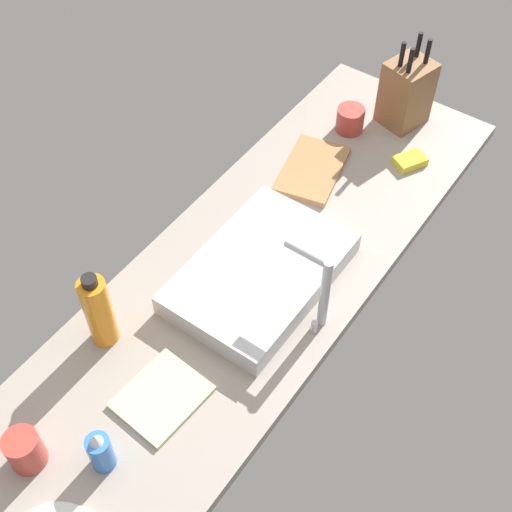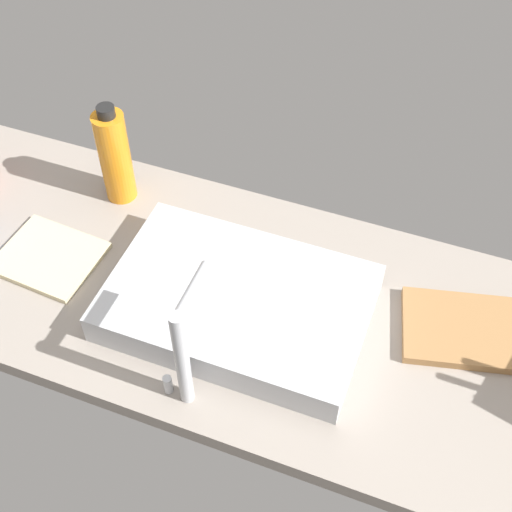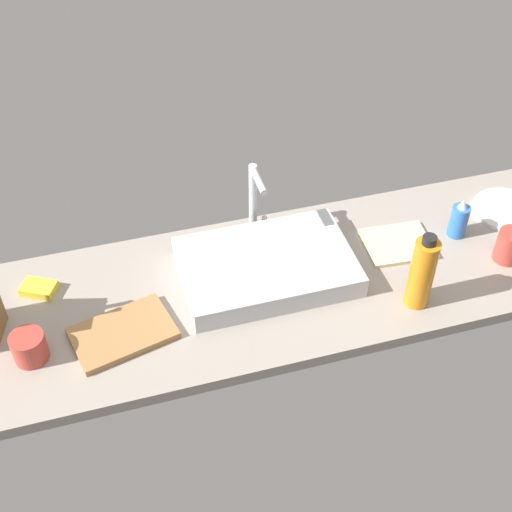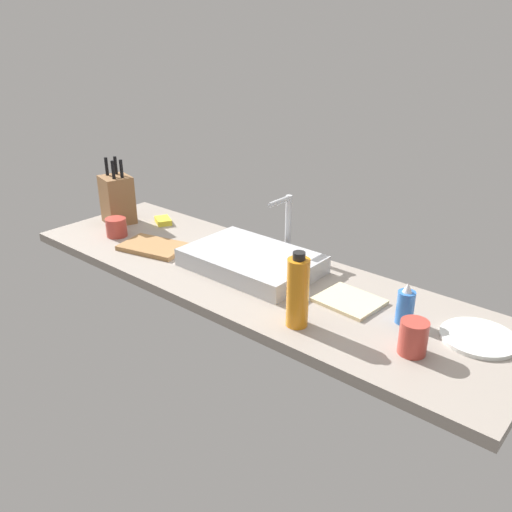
# 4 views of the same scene
# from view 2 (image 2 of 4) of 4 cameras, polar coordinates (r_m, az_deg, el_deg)

# --- Properties ---
(countertop_slab) EXTENTS (1.88, 0.56, 0.04)m
(countertop_slab) POSITION_cam_2_polar(r_m,az_deg,el_deg) (1.33, -1.88, -3.85)
(countertop_slab) COLOR gray
(countertop_slab) RESTS_ON ground
(sink_basin) EXTENTS (0.47, 0.31, 0.06)m
(sink_basin) POSITION_cam_2_polar(r_m,az_deg,el_deg) (1.27, -1.47, -3.86)
(sink_basin) COLOR #B7BABF
(sink_basin) RESTS_ON countertop_slab
(faucet) EXTENTS (0.06, 0.13, 0.23)m
(faucet) POSITION_cam_2_polar(r_m,az_deg,el_deg) (1.10, -5.97, -7.35)
(faucet) COLOR #B7BABF
(faucet) RESTS_ON countertop_slab
(cutting_board) EXTENTS (0.28, 0.21, 0.02)m
(cutting_board) POSITION_cam_2_polar(r_m,az_deg,el_deg) (1.32, 17.36, -5.88)
(cutting_board) COLOR #9E7042
(cutting_board) RESTS_ON countertop_slab
(water_bottle) EXTENTS (0.07, 0.07, 0.23)m
(water_bottle) POSITION_cam_2_polar(r_m,az_deg,el_deg) (1.46, -11.54, 8.06)
(water_bottle) COLOR orange
(water_bottle) RESTS_ON countertop_slab
(dish_towel) EXTENTS (0.20, 0.17, 0.01)m
(dish_towel) POSITION_cam_2_polar(r_m,az_deg,el_deg) (1.43, -16.64, -0.10)
(dish_towel) COLOR beige
(dish_towel) RESTS_ON countertop_slab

